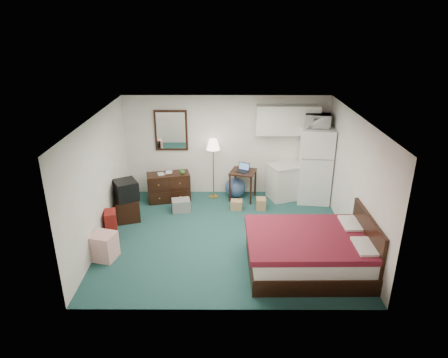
{
  "coord_description": "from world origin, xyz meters",
  "views": [
    {
      "loc": [
        -0.02,
        -7.22,
        4.22
      ],
      "look_at": [
        -0.05,
        0.36,
        1.13
      ],
      "focal_mm": 32.0,
      "sensor_mm": 36.0,
      "label": 1
    }
  ],
  "objects_px": {
    "desk": "(243,185)",
    "tv_stand": "(128,209)",
    "dresser": "(169,187)",
    "floor_lamp": "(213,169)",
    "fridge": "(315,165)",
    "kitchen_counter": "(285,182)",
    "suitcase": "(111,224)",
    "bed": "(308,252)"
  },
  "relations": [
    {
      "from": "floor_lamp",
      "to": "bed",
      "type": "distance_m",
      "value": 3.58
    },
    {
      "from": "kitchen_counter",
      "to": "tv_stand",
      "type": "relative_size",
      "value": 1.58
    },
    {
      "from": "desk",
      "to": "suitcase",
      "type": "height_order",
      "value": "desk"
    },
    {
      "from": "suitcase",
      "to": "desk",
      "type": "bearing_deg",
      "value": 19.73
    },
    {
      "from": "floor_lamp",
      "to": "tv_stand",
      "type": "bearing_deg",
      "value": -147.54
    },
    {
      "from": "tv_stand",
      "to": "floor_lamp",
      "type": "bearing_deg",
      "value": 14.92
    },
    {
      "from": "tv_stand",
      "to": "suitcase",
      "type": "bearing_deg",
      "value": -118.22
    },
    {
      "from": "floor_lamp",
      "to": "tv_stand",
      "type": "height_order",
      "value": "floor_lamp"
    },
    {
      "from": "fridge",
      "to": "suitcase",
      "type": "relative_size",
      "value": 3.15
    },
    {
      "from": "floor_lamp",
      "to": "suitcase",
      "type": "xyz_separation_m",
      "value": [
        -2.03,
        -1.99,
        -0.46
      ]
    },
    {
      "from": "bed",
      "to": "suitcase",
      "type": "height_order",
      "value": "bed"
    },
    {
      "from": "kitchen_counter",
      "to": "suitcase",
      "type": "bearing_deg",
      "value": -172.61
    },
    {
      "from": "dresser",
      "to": "suitcase",
      "type": "bearing_deg",
      "value": -130.4
    },
    {
      "from": "fridge",
      "to": "tv_stand",
      "type": "distance_m",
      "value": 4.51
    },
    {
      "from": "kitchen_counter",
      "to": "dresser",
      "type": "bearing_deg",
      "value": 163.3
    },
    {
      "from": "floor_lamp",
      "to": "kitchen_counter",
      "type": "height_order",
      "value": "floor_lamp"
    },
    {
      "from": "dresser",
      "to": "kitchen_counter",
      "type": "distance_m",
      "value": 2.88
    },
    {
      "from": "fridge",
      "to": "bed",
      "type": "relative_size",
      "value": 0.88
    },
    {
      "from": "kitchen_counter",
      "to": "suitcase",
      "type": "relative_size",
      "value": 1.46
    },
    {
      "from": "kitchen_counter",
      "to": "fridge",
      "type": "relative_size",
      "value": 0.46
    },
    {
      "from": "floor_lamp",
      "to": "kitchen_counter",
      "type": "xyz_separation_m",
      "value": [
        1.78,
        -0.04,
        -0.33
      ]
    },
    {
      "from": "fridge",
      "to": "kitchen_counter",
      "type": "bearing_deg",
      "value": 176.23
    },
    {
      "from": "kitchen_counter",
      "to": "bed",
      "type": "relative_size",
      "value": 0.41
    },
    {
      "from": "desk",
      "to": "fridge",
      "type": "bearing_deg",
      "value": 14.23
    },
    {
      "from": "dresser",
      "to": "fridge",
      "type": "bearing_deg",
      "value": -12.3
    },
    {
      "from": "fridge",
      "to": "suitcase",
      "type": "xyz_separation_m",
      "value": [
        -4.48,
        -1.84,
        -0.63
      ]
    },
    {
      "from": "dresser",
      "to": "tv_stand",
      "type": "relative_size",
      "value": 1.9
    },
    {
      "from": "floor_lamp",
      "to": "fridge",
      "type": "bearing_deg",
      "value": -3.61
    },
    {
      "from": "dresser",
      "to": "bed",
      "type": "distance_m",
      "value": 4.07
    },
    {
      "from": "kitchen_counter",
      "to": "desk",
      "type": "bearing_deg",
      "value": 163.85
    },
    {
      "from": "desk",
      "to": "tv_stand",
      "type": "height_order",
      "value": "desk"
    },
    {
      "from": "dresser",
      "to": "tv_stand",
      "type": "distance_m",
      "value": 1.29
    },
    {
      "from": "floor_lamp",
      "to": "suitcase",
      "type": "relative_size",
      "value": 2.59
    },
    {
      "from": "dresser",
      "to": "floor_lamp",
      "type": "distance_m",
      "value": 1.18
    },
    {
      "from": "desk",
      "to": "fridge",
      "type": "distance_m",
      "value": 1.81
    },
    {
      "from": "kitchen_counter",
      "to": "suitcase",
      "type": "distance_m",
      "value": 4.29
    },
    {
      "from": "dresser",
      "to": "desk",
      "type": "xyz_separation_m",
      "value": [
        1.82,
        0.09,
        0.02
      ]
    },
    {
      "from": "desk",
      "to": "tv_stand",
      "type": "distance_m",
      "value": 2.83
    },
    {
      "from": "bed",
      "to": "tv_stand",
      "type": "distance_m",
      "value": 4.11
    },
    {
      "from": "fridge",
      "to": "floor_lamp",
      "type": "bearing_deg",
      "value": -177.22
    },
    {
      "from": "kitchen_counter",
      "to": "floor_lamp",
      "type": "bearing_deg",
      "value": 159.1
    },
    {
      "from": "dresser",
      "to": "floor_lamp",
      "type": "xyz_separation_m",
      "value": [
        1.09,
        0.19,
        0.41
      ]
    }
  ]
}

